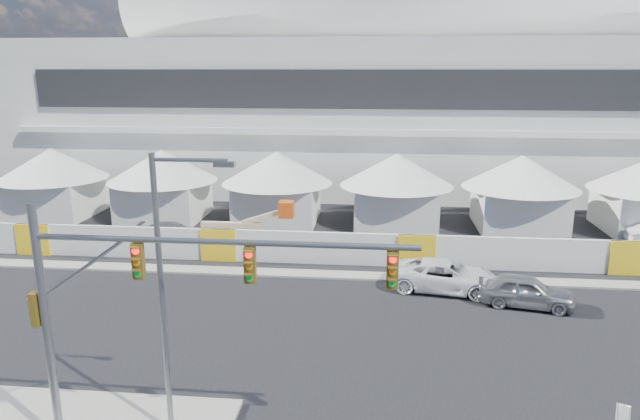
# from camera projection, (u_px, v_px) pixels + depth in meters

# --- Properties ---
(ground) EXTENTS (160.00, 160.00, 0.00)m
(ground) POSITION_uv_depth(u_px,v_px,m) (273.00, 397.00, 20.63)
(ground) COLOR black
(ground) RESTS_ON ground
(stadium) EXTENTS (80.00, 24.80, 21.98)m
(stadium) POSITION_uv_depth(u_px,v_px,m) (430.00, 89.00, 57.51)
(stadium) COLOR silver
(stadium) RESTS_ON ground
(tent_row) EXTENTS (53.40, 8.40, 5.40)m
(tent_row) POSITION_uv_depth(u_px,v_px,m) (336.00, 182.00, 42.96)
(tent_row) COLOR silver
(tent_row) RESTS_ON ground
(hoarding_fence) EXTENTS (70.00, 0.25, 2.00)m
(hoarding_fence) POSITION_uv_depth(u_px,v_px,m) (416.00, 251.00, 33.79)
(hoarding_fence) COLOR silver
(hoarding_fence) RESTS_ON ground
(sedan_silver) EXTENTS (2.71, 4.92, 1.58)m
(sedan_silver) POSITION_uv_depth(u_px,v_px,m) (526.00, 291.00, 28.32)
(sedan_silver) COLOR #9B9B9F
(sedan_silver) RESTS_ON ground
(pickup_curb) EXTENTS (3.58, 6.15, 1.61)m
(pickup_curb) POSITION_uv_depth(u_px,v_px,m) (446.00, 276.00, 30.31)
(pickup_curb) COLOR white
(pickup_curb) RESTS_ON ground
(lot_car_c) EXTENTS (2.53, 4.86, 1.35)m
(lot_car_c) POSITION_uv_depth(u_px,v_px,m) (173.00, 232.00, 38.72)
(lot_car_c) COLOR #9D9EA2
(lot_car_c) RESTS_ON ground
(traffic_mast) EXTENTS (11.29, 0.75, 7.74)m
(traffic_mast) POSITION_uv_depth(u_px,v_px,m) (121.00, 318.00, 16.61)
(traffic_mast) COLOR slate
(traffic_mast) RESTS_ON median_island
(streetlight_median) EXTENTS (2.51, 0.25, 9.09)m
(streetlight_median) POSITION_uv_depth(u_px,v_px,m) (168.00, 280.00, 17.18)
(streetlight_median) COLOR slate
(streetlight_median) RESTS_ON median_island
(boom_lift) EXTENTS (6.98, 1.63, 3.55)m
(boom_lift) POSITION_uv_depth(u_px,v_px,m) (223.00, 240.00, 36.02)
(boom_lift) COLOR #CC4E13
(boom_lift) RESTS_ON ground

